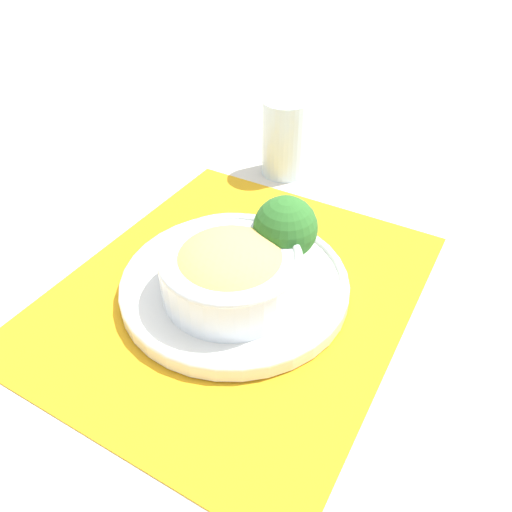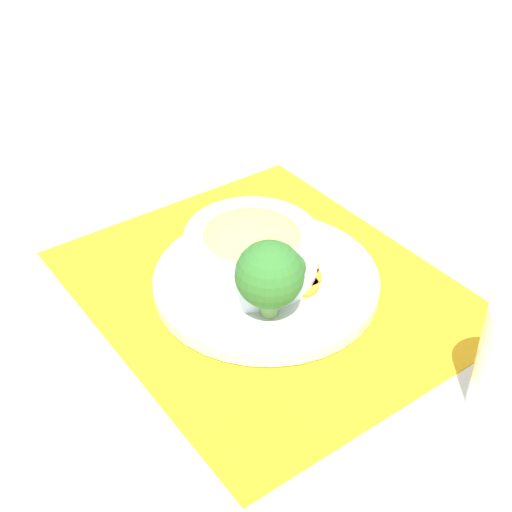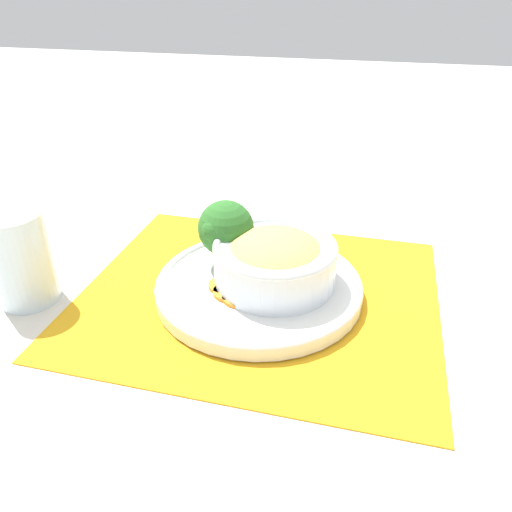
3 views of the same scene
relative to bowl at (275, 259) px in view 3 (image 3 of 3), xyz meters
name	(u,v)px [view 3 (image 3 of 3)]	position (x,y,z in m)	size (l,w,h in m)	color
ground_plane	(259,295)	(-0.01, 0.02, -0.06)	(4.00, 4.00, 0.00)	beige
placemat	(259,294)	(-0.01, 0.02, -0.05)	(0.41, 0.48, 0.00)	orange
plate	(259,285)	(-0.01, 0.02, -0.04)	(0.28, 0.28, 0.02)	white
bowl	(275,259)	(0.00, 0.00, 0.00)	(0.16, 0.16, 0.07)	silver
broccoli_floret	(226,228)	(0.03, 0.08, 0.02)	(0.08, 0.08, 0.09)	#759E51
carrot_slice_near	(225,285)	(-0.03, 0.06, -0.03)	(0.04, 0.04, 0.01)	orange
carrot_slice_middle	(230,292)	(-0.04, 0.05, -0.03)	(0.04, 0.04, 0.01)	orange
carrot_slice_far	(239,297)	(-0.05, 0.04, -0.03)	(0.04, 0.04, 0.01)	orange
water_glass	(22,263)	(-0.09, 0.32, 0.00)	(0.08, 0.08, 0.12)	silver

